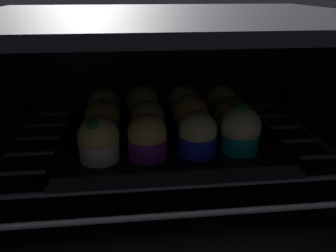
{
  "coord_description": "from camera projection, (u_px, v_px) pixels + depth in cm",
  "views": [
    {
      "loc": [
        -6.01,
        -31.08,
        39.13
      ],
      "look_at": [
        0.0,
        23.08,
        17.01
      ],
      "focal_mm": 37.05,
      "sensor_mm": 36.0,
      "label": 1
    }
  ],
  "objects": [
    {
      "name": "oven_rack",
      "position": [
        169.0,
        147.0,
        0.59
      ],
      "size": [
        54.8,
        42.0,
        0.8
      ],
      "color": "#51515B",
      "rests_on": "oven_cavity"
    },
    {
      "name": "oven_cavity",
      "position": [
        166.0,
        119.0,
        0.62
      ],
      "size": [
        59.0,
        47.0,
        37.0
      ],
      "color": "black",
      "rests_on": "ground"
    },
    {
      "name": "baking_tray",
      "position": [
        168.0,
        138.0,
        0.6
      ],
      "size": [
        35.53,
        28.41,
        2.2
      ],
      "color": "black",
      "rests_on": "oven_rack"
    },
    {
      "name": "muffin_row0_col0",
      "position": [
        98.0,
        140.0,
        0.5
      ],
      "size": [
        6.12,
        6.12,
        6.79
      ],
      "color": "silver",
      "rests_on": "baking_tray"
    },
    {
      "name": "muffin_row2_col1",
      "position": [
        143.0,
        105.0,
        0.65
      ],
      "size": [
        6.19,
        6.19,
        7.0
      ],
      "color": "red",
      "rests_on": "baking_tray"
    },
    {
      "name": "muffin_row1_col0",
      "position": [
        103.0,
        121.0,
        0.57
      ],
      "size": [
        5.89,
        5.89,
        6.92
      ],
      "color": "#7A238C",
      "rests_on": "baking_tray"
    },
    {
      "name": "muffin_row2_col2",
      "position": [
        183.0,
        105.0,
        0.65
      ],
      "size": [
        5.87,
        5.87,
        6.83
      ],
      "color": "#1928B7",
      "rests_on": "baking_tray"
    },
    {
      "name": "muffin_row0_col1",
      "position": [
        147.0,
        138.0,
        0.51
      ],
      "size": [
        5.87,
        5.87,
        6.76
      ],
      "color": "#7A238C",
      "rests_on": "baking_tray"
    },
    {
      "name": "muffin_row0_col3",
      "position": [
        240.0,
        130.0,
        0.53
      ],
      "size": [
        6.2,
        6.2,
        7.92
      ],
      "color": "#0C8C84",
      "rests_on": "baking_tray"
    },
    {
      "name": "muffin_row0_col2",
      "position": [
        198.0,
        135.0,
        0.52
      ],
      "size": [
        5.87,
        5.87,
        6.74
      ],
      "color": "#1928B7",
      "rests_on": "baking_tray"
    },
    {
      "name": "muffin_row2_col0",
      "position": [
        104.0,
        108.0,
        0.64
      ],
      "size": [
        5.9,
        5.9,
        6.75
      ],
      "color": "#7A238C",
      "rests_on": "baking_tray"
    },
    {
      "name": "muffin_row1_col3",
      "position": [
        230.0,
        118.0,
        0.59
      ],
      "size": [
        5.97,
        5.97,
        7.01
      ],
      "color": "silver",
      "rests_on": "baking_tray"
    },
    {
      "name": "muffin_row1_col2",
      "position": [
        191.0,
        118.0,
        0.58
      ],
      "size": [
        6.09,
        6.09,
        7.42
      ],
      "color": "#1928B7",
      "rests_on": "baking_tray"
    },
    {
      "name": "muffin_row1_col1",
      "position": [
        148.0,
        121.0,
        0.58
      ],
      "size": [
        5.87,
        5.87,
        6.34
      ],
      "color": "#7A238C",
      "rests_on": "baking_tray"
    },
    {
      "name": "muffin_row2_col3",
      "position": [
        220.0,
        104.0,
        0.66
      ],
      "size": [
        5.92,
        5.92,
        6.72
      ],
      "color": "#0C8C84",
      "rests_on": "baking_tray"
    }
  ]
}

